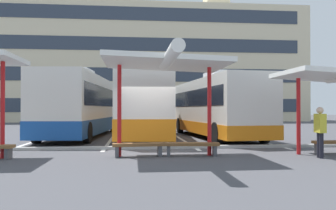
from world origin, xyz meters
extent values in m
plane|color=#47474C|center=(0.00, 0.00, 0.00)|extent=(160.00, 160.00, 0.00)
cube|color=beige|center=(0.00, 35.83, 7.51)|extent=(44.19, 11.23, 15.02)
cube|color=#2D3847|center=(0.00, 30.19, 2.07)|extent=(40.66, 0.08, 1.65)
cube|color=#2D3847|center=(0.00, 30.19, 5.82)|extent=(40.66, 0.08, 1.65)
cube|color=#2D3847|center=(0.00, 30.19, 9.58)|extent=(40.66, 0.08, 1.65)
cube|color=#2D3847|center=(0.00, 30.19, 13.33)|extent=(40.66, 0.08, 1.65)
cube|color=beige|center=(11.05, 35.83, 16.42)|extent=(3.20, 3.20, 2.80)
cube|color=silver|center=(-3.61, 7.70, 1.83)|extent=(3.53, 11.71, 3.11)
cube|color=#194C9E|center=(-3.61, 7.70, 0.68)|extent=(3.57, 11.75, 0.81)
cube|color=black|center=(-3.61, 7.70, 2.29)|extent=(3.48, 10.79, 1.08)
cube|color=black|center=(-3.11, 13.42, 2.20)|extent=(2.23, 0.27, 1.86)
cube|color=silver|center=(-3.73, 6.27, 3.56)|extent=(1.71, 2.32, 0.36)
cylinder|color=black|center=(-4.41, 11.95, 0.50)|extent=(0.39, 1.02, 1.00)
cylinder|color=black|center=(-2.08, 11.75, 0.50)|extent=(0.39, 1.02, 1.00)
cylinder|color=black|center=(-5.13, 3.65, 0.50)|extent=(0.39, 1.02, 1.00)
cylinder|color=black|center=(-2.81, 3.45, 0.50)|extent=(0.39, 1.02, 1.00)
cube|color=silver|center=(0.06, 6.08, 1.80)|extent=(3.16, 10.17, 3.06)
cube|color=orange|center=(0.06, 6.08, 0.73)|extent=(3.20, 10.21, 0.90)
cube|color=black|center=(0.06, 6.08, 2.27)|extent=(3.14, 9.37, 1.03)
cube|color=black|center=(0.37, 11.06, 2.17)|extent=(2.23, 0.22, 1.83)
cube|color=silver|center=(-0.02, 4.83, 3.51)|extent=(1.66, 2.29, 0.36)
cylinder|color=black|center=(-0.89, 9.56, 0.50)|extent=(0.36, 1.02, 1.00)
cylinder|color=black|center=(1.44, 9.42, 0.50)|extent=(0.36, 1.02, 1.00)
cylinder|color=black|center=(-1.32, 2.75, 0.50)|extent=(0.36, 1.02, 1.00)
cylinder|color=black|center=(1.01, 2.60, 0.50)|extent=(0.36, 1.02, 1.00)
cube|color=silver|center=(3.91, 6.50, 1.74)|extent=(3.41, 11.13, 2.93)
cube|color=orange|center=(3.91, 6.50, 0.59)|extent=(3.45, 11.17, 0.63)
cube|color=black|center=(3.91, 6.50, 2.21)|extent=(3.36, 10.25, 0.90)
cube|color=black|center=(3.44, 11.93, 2.09)|extent=(2.18, 0.27, 1.76)
cube|color=silver|center=(4.02, 5.14, 3.39)|extent=(1.67, 2.32, 0.36)
cylinder|color=black|center=(2.44, 10.27, 0.50)|extent=(0.38, 1.02, 1.00)
cylinder|color=black|center=(4.71, 10.46, 0.50)|extent=(0.38, 1.02, 1.00)
cylinder|color=black|center=(3.10, 2.54, 0.50)|extent=(0.38, 1.02, 1.00)
cylinder|color=black|center=(5.37, 2.74, 0.50)|extent=(0.38, 1.02, 1.00)
cube|color=white|center=(-5.52, 7.08, 0.00)|extent=(0.16, 14.00, 0.01)
cube|color=white|center=(-1.84, 7.08, 0.00)|extent=(0.16, 14.00, 0.01)
cube|color=white|center=(1.84, 7.08, 0.00)|extent=(0.16, 14.00, 0.01)
cube|color=white|center=(5.52, 7.08, 0.00)|extent=(0.16, 14.00, 0.01)
cylinder|color=red|center=(-4.91, -1.29, 1.57)|extent=(0.14, 0.14, 3.13)
cube|color=#4C4C51|center=(-4.66, -1.49, 0.17)|extent=(0.16, 0.35, 0.35)
cylinder|color=red|center=(-1.16, -1.22, 1.54)|extent=(0.14, 0.14, 3.09)
cylinder|color=red|center=(1.92, -1.22, 1.54)|extent=(0.14, 0.14, 3.09)
cube|color=white|center=(0.38, -1.22, 3.17)|extent=(4.08, 3.35, 0.30)
cylinder|color=white|center=(0.38, -2.74, 3.14)|extent=(0.36, 4.08, 0.36)
cube|color=brown|center=(-0.52, -1.29, 0.40)|extent=(1.76, 0.55, 0.10)
cube|color=#4C4C51|center=(-1.24, -1.35, 0.17)|extent=(0.14, 0.34, 0.35)
cube|color=#4C4C51|center=(0.20, -1.24, 0.17)|extent=(0.14, 0.34, 0.35)
cube|color=brown|center=(1.28, -1.33, 0.40)|extent=(1.90, 0.60, 0.10)
cube|color=#4C4C51|center=(0.50, -1.25, 0.17)|extent=(0.15, 0.35, 0.35)
cube|color=#4C4C51|center=(2.06, -1.41, 0.17)|extent=(0.15, 0.35, 0.35)
cylinder|color=red|center=(5.10, -1.29, 1.34)|extent=(0.14, 0.14, 2.68)
cube|color=brown|center=(6.58, -1.10, 0.40)|extent=(1.67, 0.50, 0.10)
cube|color=#4C4C51|center=(5.91, -1.13, 0.17)|extent=(0.14, 0.34, 0.35)
cube|color=#ADADA8|center=(0.00, 0.89, 0.06)|extent=(44.00, 0.24, 0.12)
cylinder|color=black|center=(5.36, -2.33, 0.41)|extent=(0.14, 0.14, 0.82)
cylinder|color=black|center=(5.37, -2.16, 0.41)|extent=(0.14, 0.14, 0.82)
cube|color=gold|center=(5.36, -2.25, 1.13)|extent=(0.26, 0.50, 0.62)
sphere|color=beige|center=(5.36, -2.25, 1.55)|extent=(0.22, 0.22, 0.22)
camera|label=1|loc=(-0.71, -13.20, 1.59)|focal=37.79mm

